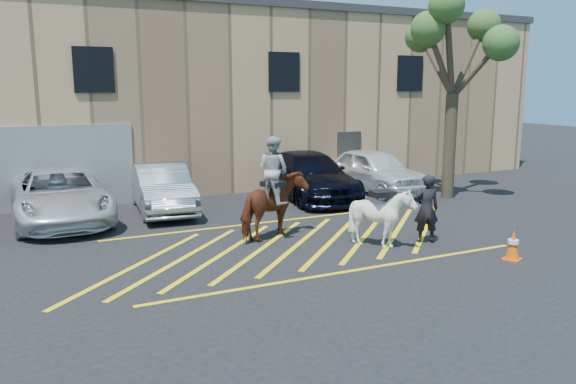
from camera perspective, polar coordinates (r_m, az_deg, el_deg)
name	(u,v)px	position (r m, az deg, el deg)	size (l,w,h in m)	color
ground	(294,241)	(15.05, 0.63, -4.97)	(90.00, 90.00, 0.00)	black
car_white_pickup	(60,196)	(18.34, -22.16, -0.35)	(2.66, 5.76, 1.60)	silver
car_silver_sedan	(162,188)	(18.85, -12.67, 0.38)	(1.63, 4.69, 1.54)	gray
car_blue_suv	(309,176)	(20.68, 2.19, 1.68)	(2.31, 5.69, 1.65)	black
car_white_suv	(374,170)	(22.15, 8.75, 2.19)	(1.97, 4.90, 1.67)	white
handler	(426,209)	(15.13, 13.88, -1.66)	(0.66, 0.43, 1.82)	black
warehouse	(175,96)	(25.79, -11.44, 9.58)	(32.42, 10.20, 7.30)	tan
hatching_zone	(299,243)	(14.79, 1.15, -5.23)	(12.60, 5.12, 0.01)	yellow
mounted_bay	(273,198)	(15.04, -1.49, -0.60)	(2.30, 1.81, 2.77)	#632E17
saddled_white	(382,217)	(14.46, 9.51, -2.52)	(1.46, 1.59, 1.57)	silver
traffic_cone	(513,245)	(14.39, 21.89, -5.00)	(0.50, 0.50, 0.73)	#FC510A
tree	(455,39)	(21.26, 16.61, 14.66)	(3.99, 4.37, 7.31)	#463A2B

